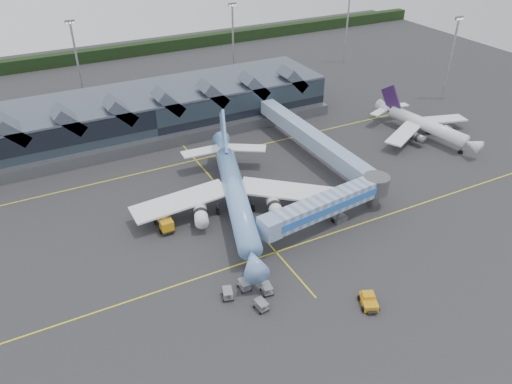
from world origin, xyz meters
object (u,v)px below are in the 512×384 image
pushback_tug (369,301)px  main_airliner (235,192)px  jet_bridge (335,202)px  fuel_truck (161,216)px  regional_jet (424,124)px

pushback_tug → main_airliner: bearing=125.5°
main_airliner → jet_bridge: size_ratio=1.54×
main_airliner → pushback_tug: 31.47m
main_airliner → fuel_truck: main_airliner is taller
main_airliner → regional_jet: size_ratio=1.47×
regional_jet → pushback_tug: regional_jet is taller
main_airliner → fuel_truck: 13.87m
main_airliner → regional_jet: 53.91m
main_airliner → jet_bridge: main_airliner is taller
main_airliner → fuel_truck: bearing=-173.8°
regional_jet → pushback_tug: (-46.52, -38.88, -2.42)m
main_airliner → pushback_tug: (6.74, -30.55, -3.39)m
jet_bridge → pushback_tug: size_ratio=6.60×
regional_jet → jet_bridge: 43.90m
jet_bridge → fuel_truck: bearing=146.3°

